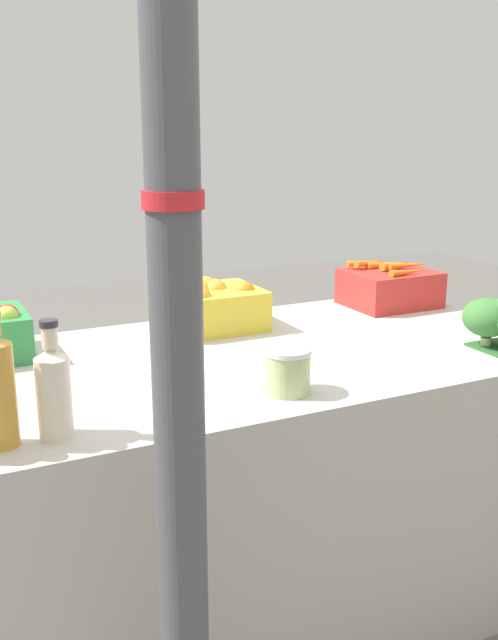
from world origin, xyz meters
The scene contains 7 objects.
ground_plane centered at (0.00, 0.00, 0.00)m, with size 10.00×10.00×0.00m, color #605E59.
market_table centered at (0.00, 0.00, 0.42)m, with size 1.84×0.93×0.83m, color #B7B2A8.
support_pole centered at (-0.47, -0.68, 1.27)m, with size 0.10×0.10×2.53m.
orange_crate centered at (0.01, 0.29, 0.90)m, with size 0.31×0.26×0.16m.
carrot_crate centered at (0.72, 0.30, 0.90)m, with size 0.31×0.26×0.16m.
juice_bottle_cloudy centered at (-0.62, -0.34, 0.94)m, with size 0.07×0.07×0.25m.
pickle_jar centered at (-0.05, -0.32, 0.89)m, with size 0.12×0.12×0.11m.
Camera 1 is at (-0.86, -1.76, 1.46)m, focal length 40.00 mm.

